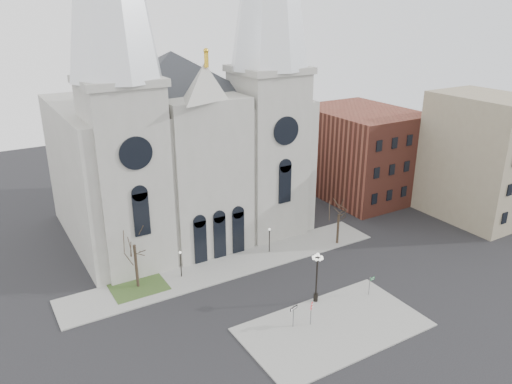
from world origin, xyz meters
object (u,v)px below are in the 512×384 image
stop_sign (311,308)px  street_name_sign (370,284)px  globe_lamp (317,271)px  one_way_sign (293,312)px

stop_sign → street_name_sign: 8.82m
stop_sign → globe_lamp: 4.60m
globe_lamp → street_name_sign: globe_lamp is taller
stop_sign → street_name_sign: size_ratio=1.23×
stop_sign → one_way_sign: bearing=142.1°
globe_lamp → stop_sign: bearing=-134.0°
globe_lamp → one_way_sign: globe_lamp is taller
stop_sign → one_way_sign: size_ratio=1.10×
stop_sign → one_way_sign: stop_sign is taller
one_way_sign → street_name_sign: one_way_sign is taller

